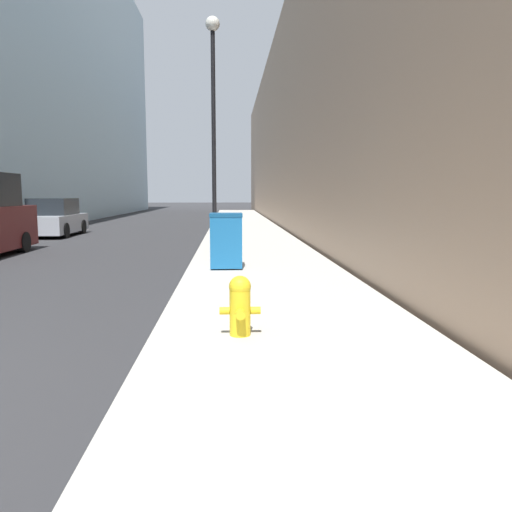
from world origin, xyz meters
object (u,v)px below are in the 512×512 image
(fire_hydrant, at_px, (240,304))
(lamppost, at_px, (213,106))
(parked_sedan_near, at_px, (54,219))
(trash_bin, at_px, (226,240))

(fire_hydrant, bearing_deg, lamppost, 93.42)
(fire_hydrant, distance_m, parked_sedan_near, 18.11)
(lamppost, relative_size, parked_sedan_near, 1.64)
(lamppost, bearing_deg, parked_sedan_near, 135.57)
(lamppost, xyz_separation_m, parked_sedan_near, (-7.18, 7.04, -3.67))
(trash_bin, height_order, lamppost, lamppost)
(parked_sedan_near, bearing_deg, lamppost, -44.43)
(fire_hydrant, distance_m, lamppost, 10.12)
(trash_bin, bearing_deg, lamppost, 95.33)
(fire_hydrant, height_order, trash_bin, trash_bin)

